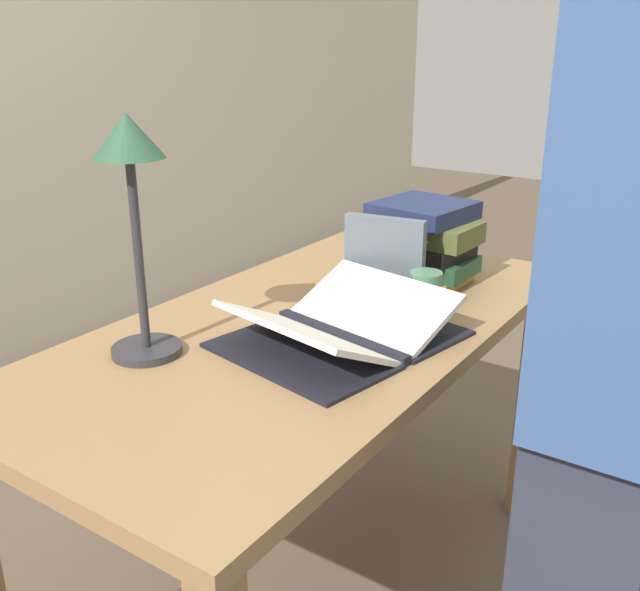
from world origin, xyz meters
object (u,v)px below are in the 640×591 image
object	(u,v)px
open_book	(341,328)
book_standing_upright	(384,260)
reading_lamp	(132,183)
coffee_mug	(424,294)
person_reader	(613,400)
book_stack_tall	(422,240)

from	to	relation	value
open_book	book_standing_upright	world-z (taller)	book_standing_upright
reading_lamp	coffee_mug	size ratio (longest dim) A/B	4.54
open_book	reading_lamp	world-z (taller)	reading_lamp
book_standing_upright	person_reader	xyz separation A→B (m)	(-0.29, -0.59, -0.06)
reading_lamp	coffee_mug	distance (m)	0.68
book_stack_tall	book_standing_upright	world-z (taller)	same
book_standing_upright	coffee_mug	xyz separation A→B (m)	(-0.03, -0.12, -0.05)
coffee_mug	person_reader	distance (m)	0.54
open_book	book_stack_tall	bearing A→B (deg)	16.21
book_standing_upright	reading_lamp	bearing A→B (deg)	147.71
book_stack_tall	coffee_mug	world-z (taller)	book_stack_tall
book_standing_upright	reading_lamp	world-z (taller)	reading_lamp
open_book	person_reader	xyz separation A→B (m)	(-0.04, -0.54, 0.01)
reading_lamp	coffee_mug	xyz separation A→B (m)	(0.50, -0.36, -0.29)
coffee_mug	open_book	bearing A→B (deg)	161.49
book_stack_tall	coffee_mug	size ratio (longest dim) A/B	2.77
book_stack_tall	book_standing_upright	bearing A→B (deg)	179.41
book_standing_upright	reading_lamp	distance (m)	0.63
open_book	book_stack_tall	world-z (taller)	book_stack_tall
open_book	reading_lamp	bearing A→B (deg)	144.25
book_stack_tall	book_standing_upright	size ratio (longest dim) A/B	1.40
book_stack_tall	book_standing_upright	distance (m)	0.19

